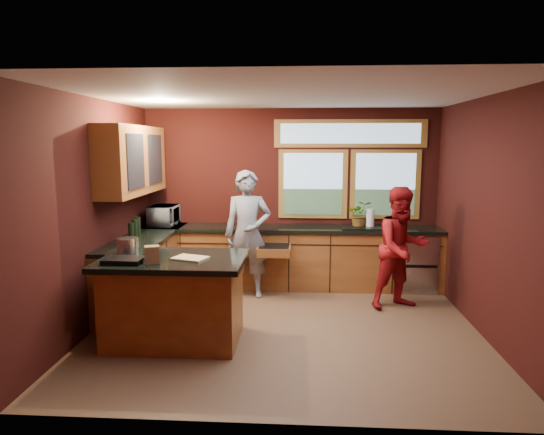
# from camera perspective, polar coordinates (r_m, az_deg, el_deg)

# --- Properties ---
(floor) EXTENTS (4.50, 4.50, 0.00)m
(floor) POSITION_cam_1_polar(r_m,az_deg,el_deg) (5.90, 1.57, -12.86)
(floor) COLOR brown
(floor) RESTS_ON ground
(room_shell) EXTENTS (4.52, 4.02, 2.71)m
(room_shell) POSITION_cam_1_polar(r_m,az_deg,el_deg) (5.88, -4.10, 5.06)
(room_shell) COLOR black
(room_shell) RESTS_ON ground
(back_counter) EXTENTS (4.50, 0.64, 0.93)m
(back_counter) POSITION_cam_1_polar(r_m,az_deg,el_deg) (7.38, 3.60, -4.67)
(back_counter) COLOR #5E3116
(back_counter) RESTS_ON floor
(left_counter) EXTENTS (0.64, 2.30, 0.93)m
(left_counter) POSITION_cam_1_polar(r_m,az_deg,el_deg) (6.90, -14.64, -5.87)
(left_counter) COLOR #5E3116
(left_counter) RESTS_ON floor
(island) EXTENTS (1.55, 1.05, 0.95)m
(island) POSITION_cam_1_polar(r_m,az_deg,el_deg) (5.49, -11.41, -9.39)
(island) COLOR #5E3116
(island) RESTS_ON floor
(person_grey) EXTENTS (0.70, 0.51, 1.80)m
(person_grey) POSITION_cam_1_polar(r_m,az_deg,el_deg) (6.85, -2.89, -1.98)
(person_grey) COLOR slate
(person_grey) RESTS_ON floor
(person_red) EXTENTS (0.96, 0.87, 1.62)m
(person_red) POSITION_cam_1_polar(r_m,az_deg,el_deg) (6.61, 15.04, -3.48)
(person_red) COLOR maroon
(person_red) RESTS_ON floor
(microwave) EXTENTS (0.38, 0.55, 0.30)m
(microwave) POSITION_cam_1_polar(r_m,az_deg,el_deg) (7.57, -12.61, 0.23)
(microwave) COLOR #999999
(microwave) RESTS_ON left_counter
(potted_plant) EXTENTS (0.35, 0.31, 0.39)m
(potted_plant) POSITION_cam_1_polar(r_m,az_deg,el_deg) (7.36, 10.30, 0.42)
(potted_plant) COLOR #999999
(potted_plant) RESTS_ON back_counter
(paper_towel) EXTENTS (0.12, 0.12, 0.28)m
(paper_towel) POSITION_cam_1_polar(r_m,az_deg,el_deg) (7.34, 11.47, -0.09)
(paper_towel) COLOR white
(paper_towel) RESTS_ON back_counter
(cutting_board) EXTENTS (0.41, 0.35, 0.02)m
(cutting_board) POSITION_cam_1_polar(r_m,az_deg,el_deg) (5.27, -9.60, -4.73)
(cutting_board) COLOR tan
(cutting_board) RESTS_ON island
(stock_pot) EXTENTS (0.24, 0.24, 0.18)m
(stock_pot) POSITION_cam_1_polar(r_m,az_deg,el_deg) (5.66, -16.59, -3.23)
(stock_pot) COLOR silver
(stock_pot) RESTS_ON island
(paper_bag) EXTENTS (0.18, 0.16, 0.18)m
(paper_bag) POSITION_cam_1_polar(r_m,az_deg,el_deg) (5.16, -13.93, -4.26)
(paper_bag) COLOR brown
(paper_bag) RESTS_ON island
(black_tray) EXTENTS (0.41, 0.29, 0.05)m
(black_tray) POSITION_cam_1_polar(r_m,az_deg,el_deg) (5.27, -17.02, -4.83)
(black_tray) COLOR black
(black_tray) RESTS_ON island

